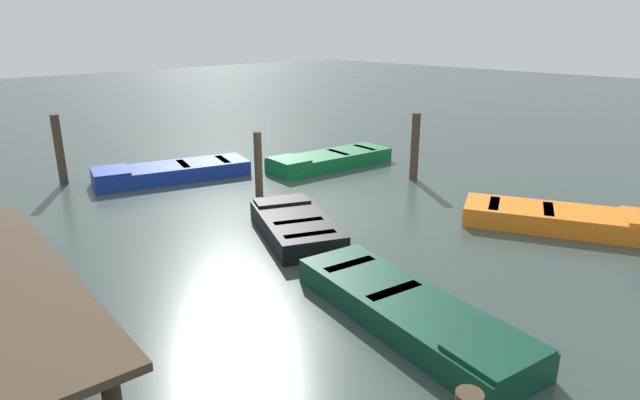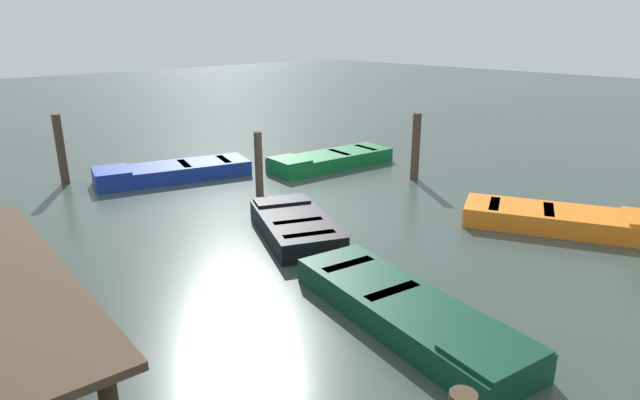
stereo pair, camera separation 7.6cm
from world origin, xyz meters
The scene contains 9 objects.
ground_plane centered at (0.00, 0.00, 0.00)m, with size 80.00×80.00×0.00m, color #33423D.
rowboat_blue centered at (4.94, 0.89, 0.22)m, with size 2.41×4.28×0.46m.
rowboat_orange centered at (-4.15, -3.04, 0.22)m, with size 4.08×2.81×0.46m.
rowboat_dark_green centered at (-4.18, 2.32, 0.22)m, with size 4.09×1.91×0.46m.
rowboat_green centered at (2.87, -3.20, 0.22)m, with size 1.68×3.98×0.46m.
rowboat_black centered at (-0.55, 1.22, 0.22)m, with size 2.94×2.28×0.46m.
mooring_piling_far_left centered at (0.32, -3.89, 0.91)m, with size 0.22×0.22×1.81m, color #423323.
mooring_piling_center centered at (6.51, 3.18, 0.93)m, with size 0.22×0.22×1.85m, color #423323.
mooring_piling_near_left centered at (2.08, 0.08, 0.80)m, with size 0.19×0.19×1.60m, color #423323.
Camera 2 is at (-8.15, 7.83, 4.05)m, focal length 30.18 mm.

